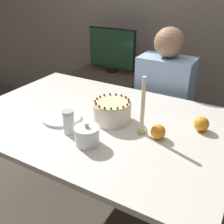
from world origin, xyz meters
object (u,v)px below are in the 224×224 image
at_px(person_man_blue_shirt, 162,114).
at_px(tv_monitor, 112,50).
at_px(sugar_bowl, 87,135).
at_px(sugar_shaker, 69,122).
at_px(candle, 143,111).
at_px(cake, 112,111).

height_order(person_man_blue_shirt, tv_monitor, person_man_blue_shirt).
bearing_deg(sugar_bowl, tv_monitor, 115.20).
height_order(sugar_shaker, candle, candle).
height_order(sugar_bowl, tv_monitor, tv_monitor).
height_order(sugar_shaker, tv_monitor, tv_monitor).
bearing_deg(sugar_bowl, sugar_shaker, 164.86).
distance_m(sugar_bowl, person_man_blue_shirt, 0.99).
relative_size(sugar_bowl, tv_monitor, 0.24).
distance_m(cake, person_man_blue_shirt, 0.76).
xyz_separation_m(cake, tv_monitor, (-0.61, 1.07, 0.04)).
xyz_separation_m(cake, sugar_bowl, (0.01, -0.26, -0.01)).
distance_m(cake, tv_monitor, 1.23).
bearing_deg(sugar_shaker, tv_monitor, 110.68).
distance_m(candle, tv_monitor, 1.37).
bearing_deg(cake, person_man_blue_shirt, 84.35).
bearing_deg(sugar_shaker, person_man_blue_shirt, 77.88).
bearing_deg(candle, person_man_blue_shirt, 100.02).
height_order(candle, tv_monitor, candle).
xyz_separation_m(candle, person_man_blue_shirt, (-0.13, 0.72, -0.38)).
relative_size(sugar_shaker, person_man_blue_shirt, 0.11).
bearing_deg(tv_monitor, sugar_bowl, -64.80).
relative_size(cake, sugar_shaker, 1.66).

